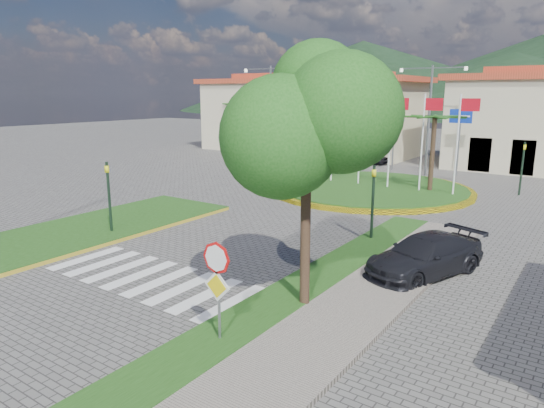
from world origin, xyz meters
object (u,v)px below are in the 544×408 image
Objects in this scene: stop_sign at (217,276)px; white_van at (309,154)px; deciduous_tree at (307,126)px; roundabout_island at (369,188)px; car_dark_a at (368,156)px; car_dark_b at (474,162)px; car_side_right at (425,255)px.

stop_sign is 34.00m from white_van.
stop_sign is at bearing -101.18° from deciduous_tree.
car_dark_a is (-5.12, 11.33, 0.45)m from roundabout_island.
stop_sign reaches higher than car_dark_a.
car_dark_b is 26.34m from car_side_right.
white_van is (-10.47, 10.27, 0.44)m from roundabout_island.
roundabout_island is 3.97× the size of car_dark_b.
stop_sign reaches higher than car_dark_b.
deciduous_tree reaches higher than stop_sign.
car_dark_b is at bearing -65.71° from car_dark_a.
car_side_right is at bearing 71.09° from stop_sign.
white_van is at bearing 116.88° from stop_sign.
stop_sign reaches higher than car_side_right.
car_dark_a is (-10.62, 28.33, -4.55)m from deciduous_tree.
car_side_right is (7.50, -12.45, 0.51)m from roundabout_island.
car_dark_b is (-1.72, 33.57, -1.26)m from stop_sign.
car_side_right is (12.62, -23.78, 0.05)m from car_dark_a.
car_dark_b is (8.30, 2.21, -0.10)m from car_dark_a.
stop_sign reaches higher than white_van.
white_van is 1.20× the size of car_dark_a.
deciduous_tree is 1.45× the size of car_side_right.
roundabout_island reaches higher than white_van.
deciduous_tree reaches higher than white_van.
car_side_right is at bearing -142.65° from car_dark_a.
deciduous_tree is 1.54× the size of white_van.
car_side_right is at bearing -166.53° from white_van.
roundabout_island is 2.88× the size of white_van.
roundabout_island is 14.54m from car_side_right.
deciduous_tree is at bearing -92.85° from car_side_right.
white_van is at bearing 110.60° from car_dark_a.
car_side_right is (4.32, -25.99, 0.15)m from car_dark_b.
deciduous_tree is at bearing -72.09° from roundabout_island.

